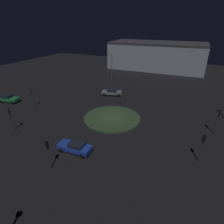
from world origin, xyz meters
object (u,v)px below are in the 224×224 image
object	(u,v)px
car_blue	(75,147)
traffic_light_west	(32,94)
traffic_light_east_near	(203,143)
traffic_light_southwest	(10,115)
traffic_light_south	(48,149)
store_building	(157,56)
traffic_light_east	(218,117)
car_green	(9,99)
car_grey	(112,92)
streetlamp_northwest	(112,64)

from	to	relation	value
car_blue	traffic_light_west	bearing A→B (deg)	-31.04
traffic_light_east_near	traffic_light_west	bearing A→B (deg)	14.61
traffic_light_southwest	traffic_light_south	bearing A→B (deg)	-59.88
traffic_light_west	traffic_light_east_near	size ratio (longest dim) A/B	1.00
store_building	traffic_light_east	bearing A→B (deg)	112.55
traffic_light_south	traffic_light_southwest	distance (m)	11.73
car_blue	store_building	bearing A→B (deg)	-91.21
car_green	traffic_light_east	xyz separation A→B (m)	(39.34, 4.51, 2.10)
car_green	traffic_light_south	bearing A→B (deg)	-38.96
car_grey	traffic_light_south	xyz separation A→B (m)	(3.87, -24.85, 1.98)
car_green	car_grey	distance (m)	22.32
car_grey	traffic_light_west	size ratio (longest dim) A/B	1.26
car_green	traffic_light_east_near	bearing A→B (deg)	-15.55
traffic_light_southwest	traffic_light_west	bearing A→B (deg)	76.81
traffic_light_west	traffic_light_southwest	xyz separation A→B (m)	(4.10, -8.15, 0.02)
car_blue	traffic_light_east_near	bearing A→B (deg)	-165.23
traffic_light_east	store_building	size ratio (longest dim) A/B	0.12
traffic_light_east	streetlamp_northwest	bearing A→B (deg)	-43.34
car_grey	traffic_light_east_near	distance (m)	25.34
car_green	traffic_light_east_near	distance (m)	37.74
car_green	traffic_light_west	distance (m)	7.21
streetlamp_northwest	car_blue	bearing A→B (deg)	-73.22
car_green	traffic_light_south	distance (m)	25.12
car_green	streetlamp_northwest	xyz separation A→B (m)	(13.32, 23.16, 4.30)
car_blue	store_building	distance (m)	53.28
traffic_light_east	traffic_light_south	xyz separation A→B (m)	(-17.30, -16.39, -0.12)
car_grey	store_building	size ratio (longest dim) A/B	0.15
traffic_light_west	store_building	size ratio (longest dim) A/B	0.12
car_blue	traffic_light_south	distance (m)	4.39
car_grey	traffic_light_south	bearing A→B (deg)	-98.14
traffic_light_east_near	streetlamp_northwest	distance (m)	35.89
traffic_light_east	traffic_light_southwest	size ratio (longest dim) A/B	1.03
traffic_light_west	traffic_light_south	size ratio (longest dim) A/B	1.01
traffic_light_east	car_blue	bearing A→B (deg)	29.37
car_green	traffic_light_southwest	world-z (taller)	traffic_light_southwest
car_grey	traffic_light_west	bearing A→B (deg)	-148.58
traffic_light_west	streetlamp_northwest	bearing A→B (deg)	67.23
traffic_light_east	traffic_light_west	bearing A→B (deg)	-0.30
car_blue	traffic_light_west	world-z (taller)	traffic_light_west
traffic_light_east_near	traffic_light_south	xyz separation A→B (m)	(-15.51, -8.66, -0.02)
traffic_light_west	traffic_light_southwest	world-z (taller)	traffic_light_southwest
traffic_light_east	car_green	bearing A→B (deg)	-1.18
traffic_light_east_near	traffic_light_south	bearing A→B (deg)	50.32
traffic_light_south	streetlamp_northwest	xyz separation A→B (m)	(-8.72, 35.03, 2.32)
car_grey	traffic_light_west	world-z (taller)	traffic_light_west
traffic_light_southwest	store_building	world-z (taller)	store_building
car_blue	traffic_light_west	xyz separation A→B (m)	(-15.81, 8.33, 2.05)
traffic_light_east	traffic_light_east_near	world-z (taller)	traffic_light_east
car_blue	traffic_light_east	xyz separation A→B (m)	(16.61, 12.55, 2.15)
car_blue	traffic_light_south	world-z (taller)	traffic_light_south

